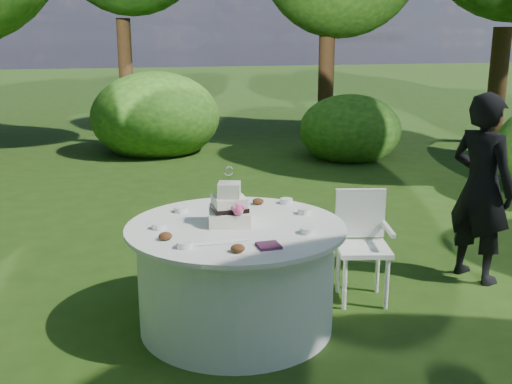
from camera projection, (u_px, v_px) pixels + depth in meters
ground at (237, 324)px, 4.42m from camera, size 80.00×80.00×0.00m
napkins at (269, 246)px, 3.78m from camera, size 0.14×0.14×0.02m
feather_plume at (218, 242)px, 3.85m from camera, size 0.48×0.07×0.01m
guest at (481, 188)px, 5.08m from camera, size 0.55×0.68×1.63m
table at (236, 275)px, 4.32m from camera, size 1.56×1.56×0.77m
cake at (230, 208)px, 4.23m from camera, size 0.35×0.35×0.42m
chair at (362, 236)px, 4.77m from camera, size 0.50×0.50×0.88m
votives at (239, 219)px, 4.29m from camera, size 1.20×0.90×0.04m
petal_cups at (223, 226)px, 4.12m from camera, size 0.92×1.10×0.05m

